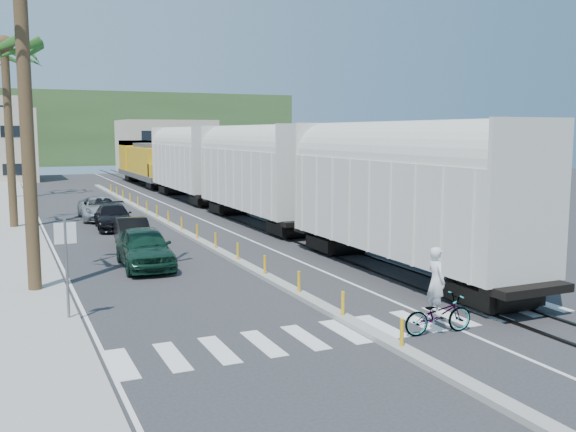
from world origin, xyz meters
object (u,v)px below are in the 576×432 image
object	(u,v)px
car_lead	(145,247)
street_sign	(66,255)
car_second	(133,232)
cyclist	(438,306)

from	to	relation	value
car_lead	street_sign	bearing A→B (deg)	-115.29
car_second	street_sign	bearing A→B (deg)	-106.11
street_sign	car_lead	distance (m)	7.71
cyclist	car_second	bearing A→B (deg)	21.15
car_lead	car_second	distance (m)	5.10
car_lead	car_second	world-z (taller)	car_lead
street_sign	car_second	bearing A→B (deg)	70.98
car_second	cyclist	bearing A→B (deg)	-70.87
street_sign	cyclist	world-z (taller)	street_sign
street_sign	car_second	world-z (taller)	street_sign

